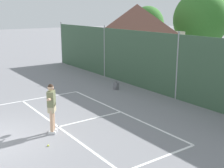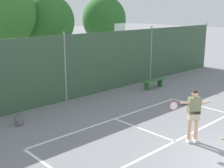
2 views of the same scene
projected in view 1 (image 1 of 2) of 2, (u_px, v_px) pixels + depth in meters
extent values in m
cube|color=white|center=(121.00, 112.00, 13.26)|extent=(8.20, 0.10, 0.01)
cube|color=white|center=(58.00, 127.00, 11.57)|extent=(8.20, 0.10, 0.01)
cube|color=white|center=(91.00, 119.00, 12.40)|extent=(0.10, 2.97, 0.01)
cube|color=#38563D|center=(177.00, 67.00, 14.82)|extent=(26.00, 0.05, 3.26)
cylinder|color=#99999E|center=(62.00, 43.00, 25.11)|extent=(0.09, 0.09, 3.41)
cylinder|color=#99999E|center=(105.00, 51.00, 19.96)|extent=(0.09, 0.09, 3.41)
cylinder|color=#99999E|center=(177.00, 66.00, 14.80)|extent=(0.09, 0.09, 3.41)
cube|color=beige|center=(136.00, 49.00, 23.04)|extent=(5.72, 4.42, 2.86)
pyramid|color=brown|center=(137.00, 17.00, 22.45)|extent=(6.18, 4.78, 1.96)
cylinder|color=brown|center=(147.00, 46.00, 29.61)|extent=(0.36, 0.36, 1.70)
ellipsoid|color=#38752D|center=(148.00, 23.00, 29.07)|extent=(3.31, 2.98, 3.31)
cylinder|color=brown|center=(198.00, 54.00, 24.62)|extent=(0.36, 0.36, 1.69)
ellipsoid|color=#38752D|center=(200.00, 20.00, 23.94)|extent=(4.54, 4.09, 4.54)
cube|color=silver|center=(52.00, 133.00, 10.89)|extent=(0.25, 0.28, 0.10)
cube|color=silver|center=(54.00, 130.00, 11.12)|extent=(0.25, 0.28, 0.10)
cylinder|color=tan|center=(52.00, 121.00, 10.78)|extent=(0.13, 0.13, 0.82)
cylinder|color=tan|center=(53.00, 119.00, 11.01)|extent=(0.13, 0.13, 0.82)
cube|color=tan|center=(52.00, 108.00, 10.78)|extent=(0.43, 0.41, 0.32)
cube|color=#6B704C|center=(51.00, 99.00, 10.70)|extent=(0.46, 0.43, 0.56)
sphere|color=tan|center=(51.00, 87.00, 10.60)|extent=(0.22, 0.22, 0.22)
sphere|color=black|center=(51.00, 87.00, 10.59)|extent=(0.21, 0.21, 0.21)
cylinder|color=tan|center=(52.00, 94.00, 10.87)|extent=(0.50, 0.40, 0.17)
cylinder|color=tan|center=(50.00, 99.00, 10.42)|extent=(0.46, 0.37, 0.22)
cylinder|color=black|center=(52.00, 94.00, 11.08)|extent=(0.26, 0.20, 0.04)
torus|color=red|center=(53.00, 92.00, 11.42)|extent=(0.26, 0.20, 0.30)
cylinder|color=silver|center=(53.00, 92.00, 11.42)|extent=(0.21, 0.16, 0.26)
sphere|color=#CCE033|center=(48.00, 146.00, 9.91)|extent=(0.07, 0.07, 0.07)
cube|color=slate|center=(116.00, 86.00, 16.96)|extent=(0.30, 0.22, 0.40)
cube|color=slate|center=(115.00, 88.00, 16.90)|extent=(0.23, 0.09, 0.18)
torus|color=black|center=(116.00, 82.00, 16.91)|extent=(0.09, 0.03, 0.09)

